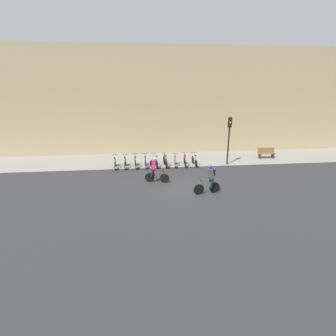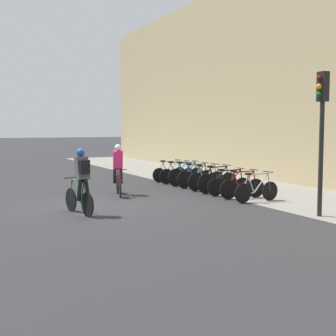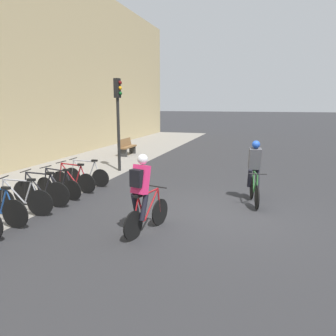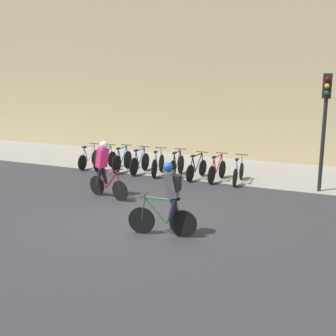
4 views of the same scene
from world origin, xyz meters
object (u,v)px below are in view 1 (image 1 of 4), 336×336
object	(u,v)px
parked_bike_0	(115,163)
parked_bike_4	(155,162)
parked_bike_1	(125,163)
parked_bike_8	(194,161)
parked_bike_2	(135,162)
parked_bike_5	(165,161)
bench	(266,153)
parked_bike_7	(185,161)
parked_bike_3	(145,162)
cyclist_pink	(154,169)
cyclist_grey	(210,178)
parked_bike_6	(175,161)
traffic_light_pole	(229,132)

from	to	relation	value
parked_bike_0	parked_bike_4	distance (m)	3.09
parked_bike_1	parked_bike_8	xyz separation A→B (m)	(5.41, -0.00, -0.01)
parked_bike_1	parked_bike_4	size ratio (longest dim) A/B	0.99
parked_bike_1	parked_bike_2	bearing A→B (deg)	0.12
parked_bike_5	bench	bearing A→B (deg)	9.00
parked_bike_7	bench	world-z (taller)	parked_bike_7
parked_bike_3	parked_bike_5	world-z (taller)	parked_bike_5
cyclist_pink	bench	distance (m)	11.04
cyclist_grey	bench	world-z (taller)	cyclist_grey
parked_bike_0	parked_bike_1	distance (m)	0.77
parked_bike_1	bench	distance (m)	12.09
parked_bike_5	parked_bike_6	distance (m)	0.77
parked_bike_8	traffic_light_pole	size ratio (longest dim) A/B	0.45
parked_bike_1	parked_bike_5	size ratio (longest dim) A/B	0.98
cyclist_pink	parked_bike_0	distance (m)	4.43
parked_bike_0	bench	distance (m)	12.86
cyclist_grey	parked_bike_5	world-z (taller)	cyclist_grey
parked_bike_5	bench	xyz separation A→B (m)	(8.92, 1.41, 0.05)
parked_bike_3	parked_bike_5	distance (m)	1.55
parked_bike_4	parked_bike_7	bearing A→B (deg)	-0.02
parked_bike_7	parked_bike_8	bearing A→B (deg)	-0.08
parked_bike_7	traffic_light_pole	distance (m)	4.09
cyclist_grey	parked_bike_2	distance (m)	7.09
parked_bike_1	bench	xyz separation A→B (m)	(12.01, 1.41, 0.07)
cyclist_grey	bench	bearing A→B (deg)	45.45
bench	parked_bike_7	bearing A→B (deg)	-169.14
cyclist_grey	traffic_light_pole	xyz separation A→B (m)	(2.90, 5.53, 1.64)
parked_bike_4	parked_bike_6	xyz separation A→B (m)	(1.54, -0.00, -0.03)
parked_bike_2	parked_bike_5	distance (m)	2.32
cyclist_pink	cyclist_grey	distance (m)	3.79
parked_bike_8	traffic_light_pole	distance (m)	3.46
cyclist_grey	parked_bike_8	world-z (taller)	cyclist_grey
parked_bike_2	traffic_light_pole	size ratio (longest dim) A/B	0.45
parked_bike_3	parked_bike_7	distance (m)	3.09
cyclist_grey	traffic_light_pole	size ratio (longest dim) A/B	0.47
parked_bike_7	cyclist_pink	bearing A→B (deg)	-127.38
parked_bike_0	parked_bike_3	xyz separation A→B (m)	(2.32, 0.00, 0.02)
cyclist_pink	parked_bike_8	world-z (taller)	cyclist_pink
parked_bike_8	parked_bike_5	bearing A→B (deg)	179.94
parked_bike_3	parked_bike_6	size ratio (longest dim) A/B	1.03
bench	cyclist_pink	bearing A→B (deg)	-154.35
cyclist_pink	traffic_light_pole	bearing A→B (deg)	29.28
parked_bike_7	parked_bike_4	bearing A→B (deg)	179.98
parked_bike_6	parked_bike_4	bearing A→B (deg)	179.94
parked_bike_0	parked_bike_2	size ratio (longest dim) A/B	0.95
cyclist_grey	parked_bike_7	size ratio (longest dim) A/B	1.07
parked_bike_1	traffic_light_pole	world-z (taller)	traffic_light_pole
parked_bike_8	cyclist_grey	bearing A→B (deg)	-92.29
traffic_light_pole	bench	size ratio (longest dim) A/B	2.54
parked_bike_3	parked_bike_8	distance (m)	3.86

